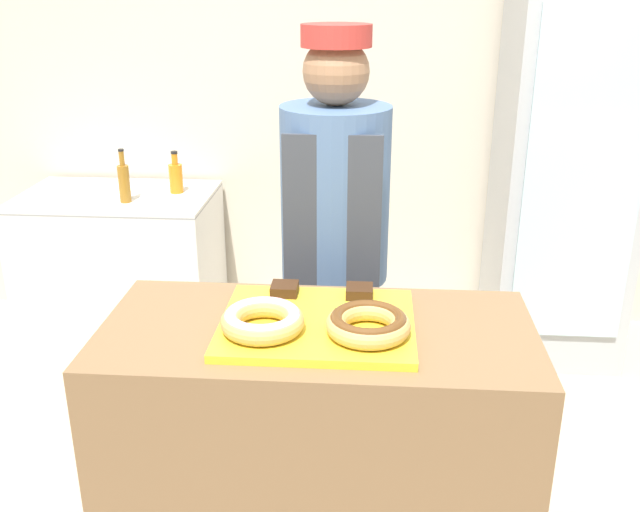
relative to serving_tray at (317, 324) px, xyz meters
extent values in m
cube|color=beige|center=(0.00, 2.13, 0.39)|extent=(8.00, 0.06, 2.70)
cube|color=brown|center=(0.00, 0.00, -0.49)|extent=(1.24, 0.60, 0.95)
cube|color=yellow|center=(0.00, 0.00, 0.00)|extent=(0.55, 0.46, 0.02)
torus|color=tan|center=(-0.14, -0.08, 0.04)|extent=(0.23, 0.23, 0.06)
torus|color=#EFADC6|center=(-0.14, -0.08, 0.06)|extent=(0.21, 0.21, 0.04)
torus|color=tan|center=(0.14, -0.08, 0.04)|extent=(0.23, 0.23, 0.06)
torus|color=brown|center=(0.14, -0.08, 0.06)|extent=(0.21, 0.21, 0.04)
cube|color=#382111|center=(-0.11, 0.17, 0.03)|extent=(0.08, 0.08, 0.03)
cube|color=#382111|center=(0.11, 0.17, 0.03)|extent=(0.08, 0.08, 0.03)
cylinder|color=#4C4C51|center=(0.01, 0.65, -0.54)|extent=(0.28, 0.28, 0.84)
cylinder|color=#4C6B99|center=(0.01, 0.65, 0.19)|extent=(0.39, 0.39, 0.63)
cube|color=#383D47|center=(0.01, 0.47, -0.22)|extent=(0.33, 0.02, 1.33)
sphere|color=#936B4C|center=(0.01, 0.65, 0.62)|extent=(0.23, 0.23, 0.23)
cylinder|color=#B2332D|center=(0.01, 0.65, 0.74)|extent=(0.24, 0.24, 0.07)
cube|color=#ADB2B7|center=(1.10, 1.74, 0.01)|extent=(0.64, 0.62, 1.94)
cube|color=silver|center=(1.10, 1.42, 0.05)|extent=(0.53, 0.02, 1.56)
cube|color=silver|center=(-1.22, 1.74, -0.56)|extent=(1.02, 0.65, 0.81)
cube|color=gray|center=(-1.22, 1.74, -0.17)|extent=(1.02, 0.65, 0.01)
cylinder|color=orange|center=(-0.90, 1.81, -0.08)|extent=(0.07, 0.07, 0.15)
cylinder|color=orange|center=(-0.90, 1.81, 0.03)|extent=(0.03, 0.03, 0.06)
cylinder|color=black|center=(-0.90, 1.81, 0.07)|extent=(0.04, 0.04, 0.01)
cylinder|color=#99661E|center=(-1.11, 1.61, -0.06)|extent=(0.06, 0.06, 0.19)
cylinder|color=#99661E|center=(-1.11, 1.61, 0.07)|extent=(0.03, 0.03, 0.07)
cylinder|color=black|center=(-1.11, 1.61, 0.12)|extent=(0.03, 0.03, 0.01)
camera|label=1|loc=(0.15, -1.81, 0.91)|focal=40.00mm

